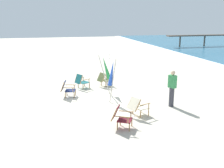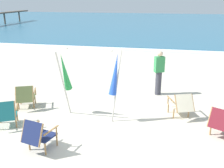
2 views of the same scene
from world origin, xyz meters
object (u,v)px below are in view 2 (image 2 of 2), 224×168
at_px(beach_chair_front_left, 38,135).
at_px(beach_chair_back_left, 181,104).
at_px(umbrella_furled_blue, 115,75).
at_px(beach_chair_back_right, 26,96).
at_px(umbrella_furled_green, 65,73).
at_px(beach_chair_front_right, 222,122).
at_px(beach_chair_far_center, 6,113).
at_px(person_near_chairs, 159,72).

bearing_deg(beach_chair_front_left, beach_chair_back_left, 37.81).
bearing_deg(umbrella_furled_blue, beach_chair_back_right, 174.85).
height_order(beach_chair_front_left, umbrella_furled_blue, umbrella_furled_blue).
bearing_deg(umbrella_furled_green, beach_chair_back_left, 9.42).
relative_size(beach_chair_front_right, umbrella_furled_blue, 0.42).
height_order(beach_chair_far_center, beach_chair_back_right, beach_chair_far_center).
distance_m(beach_chair_back_left, umbrella_furled_green, 3.54).
relative_size(beach_chair_back_left, person_near_chairs, 0.57).
bearing_deg(beach_chair_back_right, beach_chair_far_center, -82.91).
xyz_separation_m(beach_chair_far_center, beach_chair_back_left, (4.68, 1.67, -0.01)).
bearing_deg(beach_chair_front_left, beach_chair_far_center, 147.58).
relative_size(beach_chair_back_right, umbrella_furled_green, 0.44).
relative_size(umbrella_furled_green, person_near_chairs, 1.26).
bearing_deg(person_near_chairs, beach_chair_back_left, -67.80).
height_order(beach_chair_back_left, person_near_chairs, person_near_chairs).
bearing_deg(beach_chair_front_right, beach_chair_far_center, -173.04).
height_order(umbrella_furled_blue, person_near_chairs, umbrella_furled_blue).
height_order(beach_chair_front_right, umbrella_furled_green, umbrella_furled_green).
relative_size(beach_chair_front_right, beach_chair_front_left, 1.10).
distance_m(beach_chair_front_left, umbrella_furled_blue, 2.58).
relative_size(umbrella_furled_blue, person_near_chairs, 1.29).
bearing_deg(person_near_chairs, beach_chair_back_right, -151.92).
height_order(beach_chair_back_right, beach_chair_front_left, beach_chair_front_left).
height_order(beach_chair_front_right, beach_chair_back_right, beach_chair_front_right).
bearing_deg(person_near_chairs, beach_chair_far_center, -138.27).
distance_m(beach_chair_far_center, umbrella_furled_green, 1.94).
bearing_deg(beach_chair_back_right, umbrella_furled_green, -8.27).
height_order(beach_chair_back_left, umbrella_furled_blue, umbrella_furled_blue).
height_order(beach_chair_far_center, beach_chair_back_left, beach_chair_far_center).
height_order(umbrella_furled_green, person_near_chairs, umbrella_furled_green).
bearing_deg(person_near_chairs, beach_chair_front_left, -120.04).
bearing_deg(umbrella_furled_green, beach_chair_back_right, 171.73).
bearing_deg(beach_chair_front_right, beach_chair_front_left, -159.69).
xyz_separation_m(beach_chair_front_right, umbrella_furled_blue, (-2.84, 0.36, 0.95)).
bearing_deg(umbrella_furled_green, person_near_chairs, 42.43).
distance_m(umbrella_furled_green, umbrella_furled_blue, 1.50).
relative_size(beach_chair_front_right, beach_chair_back_right, 0.98).
bearing_deg(beach_chair_back_right, person_near_chairs, 28.08).
bearing_deg(beach_chair_back_right, beach_chair_front_right, -6.20).
bearing_deg(umbrella_furled_blue, beach_chair_front_left, -126.16).
height_order(beach_chair_front_left, person_near_chairs, person_near_chairs).
relative_size(beach_chair_front_left, umbrella_furled_green, 0.39).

